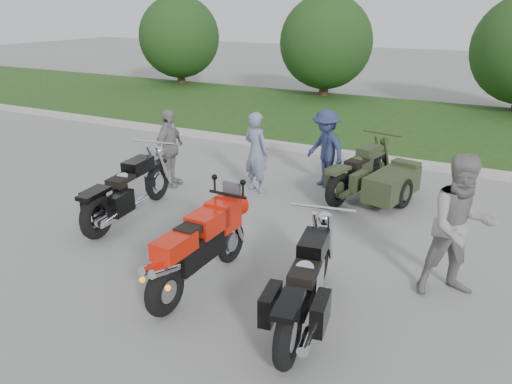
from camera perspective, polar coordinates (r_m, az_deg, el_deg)
The scene contains 13 objects.
ground at distance 7.80m, azimuth -7.03°, elevation -6.83°, with size 80.00×80.00×0.00m, color gray.
curb at distance 12.80m, azimuth 8.39°, elevation 4.54°, with size 60.00×0.30×0.15m, color #B8B6AD.
grass_strip at distance 16.66m, azimuth 13.33°, elevation 7.95°, with size 60.00×8.00×0.14m, color #3E6322.
tree_far_left at distance 23.77m, azimuth -8.77°, elevation 17.10°, with size 3.60×3.60×4.00m.
tree_mid_left at distance 20.43m, azimuth 7.99°, elevation 16.59°, with size 3.60×3.60×4.00m.
sportbike_red at distance 6.62m, azimuth -6.65°, elevation -6.16°, with size 0.37×2.18×1.04m.
cruiser_left at distance 8.98m, azimuth -14.63°, elevation -0.07°, with size 0.60×2.56×0.99m.
cruiser_right at distance 5.94m, azimuth 5.69°, elevation -10.84°, with size 0.68×2.45×0.95m.
cruiser_sidecar at distance 9.82m, azimuth 13.71°, elevation 1.37°, with size 1.45×2.39×0.93m.
person_stripe at distance 9.95m, azimuth 0.02°, elevation 4.55°, with size 0.60×0.39×1.63m, color gray.
person_grey at distance 6.80m, azimuth 22.34°, elevation -3.71°, with size 0.93×0.72×1.90m, color gray.
person_denim at distance 10.36m, azimuth 7.96°, elevation 4.94°, with size 1.04×0.60×1.61m, color navy.
person_back at distance 10.43m, azimuth -9.87°, elevation 4.93°, with size 0.94×0.39×1.61m, color gray.
Camera 1 is at (4.05, -5.62, 3.58)m, focal length 35.00 mm.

